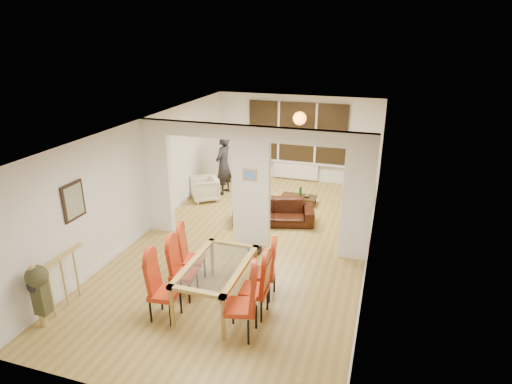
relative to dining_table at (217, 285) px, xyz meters
The scene contains 24 objects.
floor 2.39m from the dining_table, 93.97° to the left, with size 5.00×9.00×0.01m, color #A18441.
room_walls 2.53m from the dining_table, 93.97° to the left, with size 5.00×9.00×2.60m, color silver, non-canonical shape.
divider_wall 2.53m from the dining_table, 93.97° to the left, with size 5.00×0.18×2.60m, color white.
bay_window_blinds 6.88m from the dining_table, 91.38° to the left, with size 3.00×0.08×1.80m, color black.
radiator 6.75m from the dining_table, 91.38° to the left, with size 1.40×0.08×0.50m, color white.
pendant_light 5.92m from the dining_table, 88.61° to the left, with size 0.36×0.36×0.36m, color orange.
stair_newel 2.56m from the dining_table, 160.64° to the right, with size 0.40×1.20×1.10m, color tan, non-canonical shape.
wall_poster 2.90m from the dining_table, behind, with size 0.04×0.52×0.67m, color gray.
pillar_photo 2.56m from the dining_table, 94.14° to the left, with size 0.30×0.03×0.25m, color #4C8CD8.
dining_table is the anchor object (origin of this frame).
dining_chair_la 0.89m from the dining_table, 138.70° to the right, with size 0.43×0.43×1.08m, color #A42C10, non-canonical shape.
dining_chair_lb 0.66m from the dining_table, behind, with size 0.41×0.41×1.03m, color #A42C10, non-canonical shape.
dining_chair_lc 0.91m from the dining_table, 142.71° to the left, with size 0.41×0.41×1.03m, color #A42C10, non-canonical shape.
dining_chair_ra 0.87m from the dining_table, 43.51° to the right, with size 0.46×0.46×1.16m, color #A42C10, non-canonical shape.
dining_chair_rb 0.69m from the dining_table, ahead, with size 0.43×0.43×1.07m, color #A42C10, non-canonical shape.
dining_chair_rc 0.82m from the dining_table, 36.85° to the left, with size 0.42×0.42×1.04m, color #A42C10, non-canonical shape.
sofa 3.50m from the dining_table, 89.66° to the left, with size 1.93×0.75×0.56m, color black.
armchair 4.87m from the dining_table, 116.36° to the left, with size 0.71×0.69×0.64m, color beige.
person 5.35m from the dining_table, 110.34° to the left, with size 0.41×0.62×1.71m, color black.
television 5.43m from the dining_table, 70.21° to the left, with size 0.12×0.90×0.52m, color black.
coffee_table 4.88m from the dining_table, 85.93° to the left, with size 0.93×0.47×0.21m, color black, non-canonical shape.
bottle 4.82m from the dining_table, 85.21° to the left, with size 0.08×0.08×0.30m, color #143F19.
bowl 4.89m from the dining_table, 83.62° to the left, with size 0.20×0.20×0.05m, color black.
shoes 1.96m from the dining_table, 88.55° to the left, with size 0.23×0.25×0.10m, color black, non-canonical shape.
Camera 1 is at (2.63, -8.01, 4.38)m, focal length 30.00 mm.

